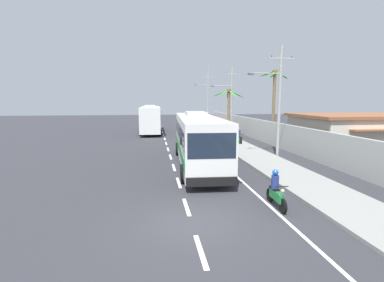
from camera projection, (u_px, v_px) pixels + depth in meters
name	position (u px, v px, depth m)	size (l,w,h in m)	color
ground_plane	(192.00, 223.00, 10.43)	(160.00, 160.00, 0.00)	#303035
sidewalk_kerb	(263.00, 160.00, 21.15)	(3.20, 90.00, 0.14)	gray
lane_markings	(193.00, 151.00, 25.15)	(3.70, 71.00, 0.01)	white
boundary_wall	(287.00, 138.00, 25.43)	(0.24, 60.00, 2.35)	#B2B2AD
coach_bus_foreground	(198.00, 138.00, 19.67)	(3.45, 12.59, 3.66)	silver
coach_bus_far_lane	(150.00, 118.00, 39.39)	(3.05, 11.69, 3.87)	white
motorcycle_beside_bus	(276.00, 192.00, 12.00)	(0.56, 1.96, 1.59)	black
pedestrian_far_walk	(239.00, 135.00, 28.76)	(0.36, 0.36, 1.58)	#2D7A47
utility_pole_mid	(278.00, 98.00, 22.10)	(3.63, 0.24, 8.67)	#9E9E99
utility_pole_far	(231.00, 99.00, 36.67)	(3.67, 0.24, 8.79)	#9E9E99
utility_pole_distant	(208.00, 95.00, 51.07)	(3.67, 0.24, 10.17)	#9E9E99
palm_nearest	(274.00, 93.00, 29.00)	(2.66, 2.98, 7.65)	brown
palm_second	(229.00, 103.00, 34.01)	(3.69, 3.78, 5.91)	brown
roadside_building	(358.00, 132.00, 25.50)	(10.80, 7.93, 3.26)	beige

